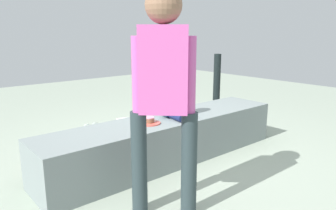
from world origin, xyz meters
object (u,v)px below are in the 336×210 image
at_px(adult_standing, 164,84).
at_px(gift_bag, 92,137).
at_px(cake_plate, 149,121).
at_px(handbag_brown_canvas, 158,112).
at_px(child_seated, 172,97).
at_px(cake_box_white, 129,125).
at_px(party_cup_red, 47,156).
at_px(water_bottle_near_gift, 175,131).
at_px(handbag_black_leather, 165,122).

distance_m(adult_standing, gift_bag, 1.83).
relative_size(cake_plate, handbag_brown_canvas, 0.72).
bearing_deg(child_seated, cake_box_white, 78.79).
xyz_separation_m(cake_plate, handbag_brown_canvas, (1.21, 1.39, -0.37)).
bearing_deg(adult_standing, party_cup_red, 101.90).
bearing_deg(handbag_brown_canvas, cake_box_white, -166.79).
xyz_separation_m(gift_bag, water_bottle_near_gift, (0.96, -0.37, -0.03)).
bearing_deg(handbag_black_leather, cake_box_white, 133.73).
relative_size(cake_box_white, handbag_brown_canvas, 1.05).
height_order(gift_bag, handbag_brown_canvas, handbag_brown_canvas).
distance_m(gift_bag, handbag_brown_canvas, 1.48).
bearing_deg(child_seated, cake_plate, -173.58).
distance_m(adult_standing, water_bottle_near_gift, 1.92).
bearing_deg(handbag_black_leather, party_cup_red, -178.16).
bearing_deg(adult_standing, cake_plate, 60.54).
xyz_separation_m(gift_bag, cake_box_white, (0.75, 0.35, -0.07)).
bearing_deg(cake_box_white, gift_bag, -154.83).
bearing_deg(gift_bag, adult_standing, -98.00).
distance_m(gift_bag, water_bottle_near_gift, 1.03).
relative_size(cake_plate, water_bottle_near_gift, 0.99).
height_order(child_seated, cake_plate, child_seated).
bearing_deg(handbag_black_leather, water_bottle_near_gift, -110.41).
xyz_separation_m(child_seated, gift_bag, (-0.51, 0.85, -0.54)).
height_order(party_cup_red, cake_box_white, cake_box_white).
distance_m(cake_plate, water_bottle_near_gift, 1.01).
bearing_deg(child_seated, handbag_black_leather, 54.77).
relative_size(party_cup_red, cake_box_white, 0.34).
height_order(cake_plate, handbag_black_leather, cake_plate).
bearing_deg(water_bottle_near_gift, cake_plate, -146.88).
relative_size(cake_plate, handbag_black_leather, 0.70).
xyz_separation_m(adult_standing, gift_bag, (0.23, 1.61, -0.85)).
xyz_separation_m(child_seated, water_bottle_near_gift, (0.45, 0.47, -0.57)).
relative_size(adult_standing, cake_plate, 7.24).
distance_m(child_seated, adult_standing, 1.10).
distance_m(child_seated, handbag_brown_canvas, 1.71).
bearing_deg(cake_plate, gift_bag, 101.61).
height_order(child_seated, gift_bag, child_seated).
bearing_deg(adult_standing, cake_box_white, 63.57).
bearing_deg(handbag_brown_canvas, cake_plate, -131.15).
xyz_separation_m(party_cup_red, handbag_black_leather, (1.65, 0.05, 0.06)).
xyz_separation_m(water_bottle_near_gift, cake_box_white, (-0.22, 0.73, -0.04)).
distance_m(water_bottle_near_gift, cake_box_white, 0.76).
relative_size(child_seated, adult_standing, 0.30).
relative_size(cake_plate, gift_bag, 0.75).
height_order(adult_standing, party_cup_red, adult_standing).
distance_m(water_bottle_near_gift, handbag_black_leather, 0.38).
height_order(gift_bag, handbag_black_leather, handbag_black_leather).
bearing_deg(child_seated, adult_standing, -134.11).
xyz_separation_m(child_seated, handbag_brown_canvas, (0.88, 1.35, -0.57)).
bearing_deg(cake_plate, water_bottle_near_gift, 33.12).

